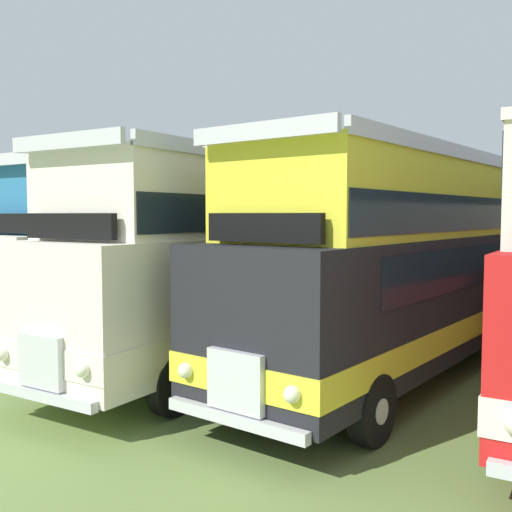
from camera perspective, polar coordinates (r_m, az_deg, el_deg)
bus_first_in_row at (r=16.29m, az=-10.09°, el=0.72°), size 2.79×10.05×4.52m
bus_second_in_row at (r=13.64m, az=-0.54°, el=0.18°), size 3.07×11.66×4.52m
bus_third_in_row at (r=12.57m, az=14.95°, el=-0.28°), size 3.20×11.45×4.52m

